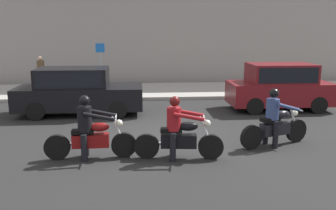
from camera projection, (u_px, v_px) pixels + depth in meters
ground_plane at (160, 139)px, 10.49m from camera, size 80.00×80.00×0.00m
sidewalk_slab at (151, 91)px, 18.28m from camera, size 40.00×4.40×0.14m
building_facade at (148, 1)px, 20.66m from camera, size 40.00×1.40×9.28m
motorcycle_with_rider_denim_blue at (275, 122)px, 9.81m from camera, size 2.09×0.97×1.57m
motorcycle_with_rider_black_leather at (90, 133)px, 8.82m from camera, size 2.22×0.70×1.57m
motorcycle_with_rider_crimson at (178, 133)px, 8.80m from camera, size 2.17×0.71×1.55m
parked_sedan_black at (78, 91)px, 13.37m from camera, size 4.56×1.82×1.72m
parked_hatchback_maroon at (280, 86)px, 14.13m from camera, size 3.92×1.76×1.80m
street_sign_post at (101, 61)px, 18.13m from camera, size 0.44×0.08×2.29m
pedestrian_bystander at (41, 71)px, 17.35m from camera, size 0.34×0.34×1.71m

